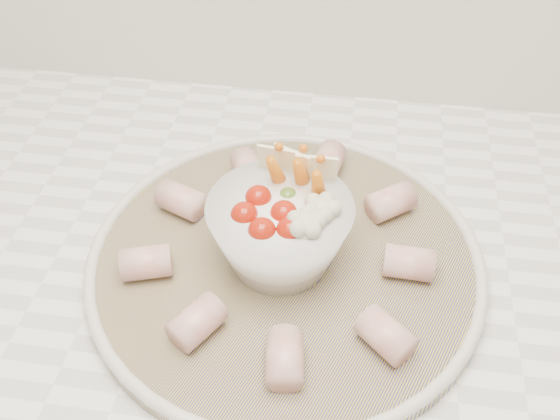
# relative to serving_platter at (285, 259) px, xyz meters

# --- Properties ---
(serving_platter) EXTENTS (0.51, 0.51, 0.02)m
(serving_platter) POSITION_rel_serving_platter_xyz_m (0.00, 0.00, 0.00)
(serving_platter) COLOR navy
(serving_platter) RESTS_ON kitchen_counter
(veggie_bowl) EXTENTS (0.14, 0.14, 0.11)m
(veggie_bowl) POSITION_rel_serving_platter_xyz_m (-0.00, -0.00, 0.04)
(veggie_bowl) COLOR white
(veggie_bowl) RESTS_ON serving_platter
(cured_meat_rolls) EXTENTS (0.30, 0.31, 0.03)m
(cured_meat_rolls) POSITION_rel_serving_platter_xyz_m (0.00, -0.00, 0.02)
(cured_meat_rolls) COLOR #C25C58
(cured_meat_rolls) RESTS_ON serving_platter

